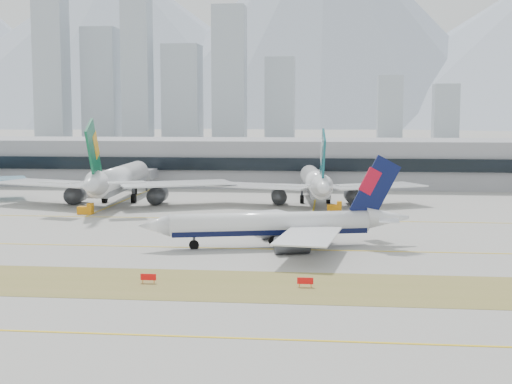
# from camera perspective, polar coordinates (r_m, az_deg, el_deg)

# --- Properties ---
(ground) EXTENTS (3000.00, 3000.00, 0.00)m
(ground) POSITION_cam_1_polar(r_m,az_deg,el_deg) (130.46, -1.71, -4.12)
(ground) COLOR #99958F
(ground) RESTS_ON ground
(apron_markings) EXTENTS (360.00, 122.22, 0.06)m
(apron_markings) POSITION_cam_1_polar(r_m,az_deg,el_deg) (78.80, -7.08, -11.11)
(apron_markings) COLOR olive
(apron_markings) RESTS_ON ground
(taxiing_airliner) EXTENTS (48.23, 41.21, 16.44)m
(taxiing_airliner) POSITION_cam_1_polar(r_m,az_deg,el_deg) (126.65, 1.93, -2.62)
(taxiing_airliner) COLOR white
(taxiing_airliner) RESTS_ON ground
(widebody_eva) EXTENTS (64.18, 62.83, 22.90)m
(widebody_eva) POSITION_cam_1_polar(r_m,az_deg,el_deg) (191.62, -11.00, 0.92)
(widebody_eva) COLOR white
(widebody_eva) RESTS_ON ground
(widebody_cathay) EXTENTS (57.13, 56.19, 20.46)m
(widebody_cathay) POSITION_cam_1_polar(r_m,az_deg,el_deg) (187.90, 4.79, 0.71)
(widebody_cathay) COLOR white
(widebody_cathay) RESTS_ON ground
(terminal) EXTENTS (280.00, 43.10, 15.00)m
(terminal) POSITION_cam_1_polar(r_m,az_deg,el_deg) (243.15, 1.92, 2.47)
(terminal) COLOR gray
(terminal) RESTS_ON ground
(hold_sign_left) EXTENTS (2.20, 0.15, 1.35)m
(hold_sign_left) POSITION_cam_1_polar(r_m,az_deg,el_deg) (100.98, -8.61, -6.75)
(hold_sign_left) COLOR red
(hold_sign_left) RESTS_ON ground
(hold_sign_right) EXTENTS (2.20, 0.15, 1.35)m
(hold_sign_right) POSITION_cam_1_polar(r_m,az_deg,el_deg) (97.86, 3.96, -7.11)
(hold_sign_right) COLOR red
(hold_sign_right) RESTS_ON ground
(gse_b) EXTENTS (3.55, 2.00, 2.60)m
(gse_b) POSITION_cam_1_polar(r_m,az_deg,el_deg) (172.81, -13.44, -1.38)
(gse_b) COLOR orange
(gse_b) RESTS_ON ground
(gse_c) EXTENTS (3.55, 2.00, 2.60)m
(gse_c) POSITION_cam_1_polar(r_m,az_deg,el_deg) (172.75, 6.34, -1.25)
(gse_c) COLOR orange
(gse_c) RESTS_ON ground
(city_skyline) EXTENTS (342.00, 49.80, 140.00)m
(city_skyline) POSITION_cam_1_polar(r_m,az_deg,el_deg) (594.28, -6.12, 8.74)
(city_skyline) COLOR #9DA8B3
(city_skyline) RESTS_ON ground
(mountain_ridge) EXTENTS (2830.00, 1120.00, 470.00)m
(mountain_ridge) POSITION_cam_1_polar(r_m,az_deg,el_deg) (1539.56, 6.71, 12.10)
(mountain_ridge) COLOR #9EA8B7
(mountain_ridge) RESTS_ON ground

